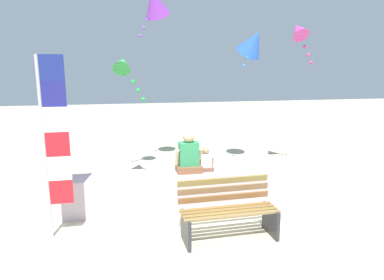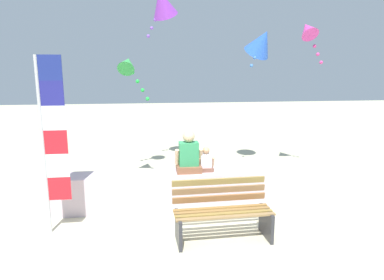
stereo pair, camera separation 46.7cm
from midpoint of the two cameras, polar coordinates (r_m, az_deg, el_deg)
The scene contains 10 objects.
ground_plane at distance 5.84m, azimuth -1.41°, elevation -14.42°, with size 40.00×40.00×0.00m, color beige.
seawall_ledge at distance 6.60m, azimuth -2.92°, elevation -8.05°, with size 6.46×0.54×0.68m, color #C3AFBA.
park_bench at distance 5.47m, azimuth 3.41°, elevation -11.62°, with size 1.50×0.66×0.88m.
person_adult at distance 6.42m, azimuth -2.62°, elevation -2.62°, with size 0.51×0.37×0.78m.
person_child at distance 6.51m, azimuth 0.20°, elevation -3.55°, with size 0.30×0.22×0.46m.
flag_banner at distance 5.60m, azimuth -24.06°, elevation 0.15°, with size 0.39×0.05×2.76m.
kite_blue at distance 8.74m, azimuth 8.38°, elevation 15.42°, with size 0.94×1.04×1.00m.
kite_green at distance 7.41m, azimuth -12.99°, elevation 11.89°, with size 0.65×0.55×1.01m.
kite_purple at distance 8.61m, azimuth -7.76°, elevation 21.29°, with size 0.92×0.99×1.16m.
kite_magenta at distance 8.66m, azimuth 15.46°, elevation 16.75°, with size 0.66×0.56×1.02m.
Camera 1 is at (-1.13, -5.12, 2.59)m, focal length 32.74 mm.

